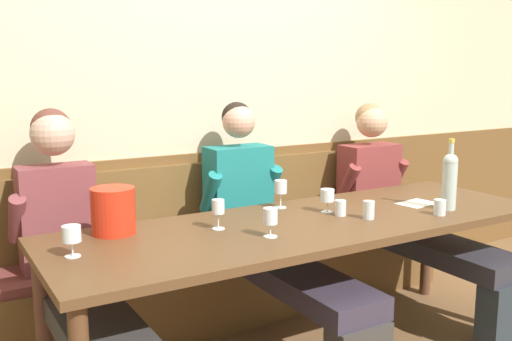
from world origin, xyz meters
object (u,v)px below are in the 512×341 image
ice_bucket (113,211)px  water_tumbler_left (440,207)px  water_tumbler_center (369,210)px  dining_table (309,235)px  person_right_seat (270,231)px  wine_bottle_green_tall (450,179)px  water_tumbler_right (340,208)px  wall_bench (241,270)px  wine_glass_center_front (218,209)px  wine_glass_mid_left (281,188)px  person_center_right_seat (406,209)px  person_center_left_seat (76,260)px  wine_glass_left_end (327,196)px  wine_glass_by_bottle (270,217)px  wine_glass_mid_right (72,235)px

ice_bucket → water_tumbler_left: ice_bucket is taller
water_tumbler_left → water_tumbler_center: 0.39m
dining_table → water_tumbler_left: 0.70m
person_right_seat → wine_bottle_green_tall: size_ratio=3.44×
water_tumbler_right → wall_bench: bearing=105.7°
water_tumbler_right → ice_bucket: bearing=166.2°
person_right_seat → wine_glass_center_front: size_ratio=9.17×
wine_glass_mid_left → water_tumbler_right: size_ratio=1.90×
person_center_right_seat → wine_glass_center_front: 1.50m
wine_glass_mid_left → water_tumbler_center: wine_glass_mid_left is taller
person_center_left_seat → wine_glass_center_front: (0.61, -0.24, 0.22)m
wine_glass_left_end → water_tumbler_left: size_ratio=1.55×
dining_table → water_tumbler_center: water_tumbler_center is taller
water_tumbler_center → water_tumbler_left: bearing=-19.0°
person_center_right_seat → wine_glass_by_bottle: size_ratio=9.72×
dining_table → wine_glass_left_end: size_ratio=20.77×
wine_glass_left_end → wine_glass_mid_left: (-0.15, 0.21, 0.02)m
ice_bucket → wine_glass_by_bottle: size_ratio=1.60×
person_right_seat → wine_glass_by_bottle: size_ratio=9.83×
wall_bench → ice_bucket: (-0.90, -0.43, 0.58)m
wine_glass_center_front → wine_bottle_green_tall: bearing=-12.8°
wine_glass_left_end → water_tumbler_center: (0.10, -0.21, -0.04)m
ice_bucket → wine_glass_mid_left: (0.93, 0.03, 0.00)m
wine_glass_mid_left → water_tumbler_right: (0.17, -0.30, -0.07)m
wine_glass_mid_right → person_right_seat: bearing=15.1°
wine_glass_left_end → water_tumbler_right: wine_glass_left_end is taller
wine_glass_mid_right → wall_bench: bearing=30.7°
wine_glass_center_front → water_tumbler_left: wine_glass_center_front is taller
wine_glass_by_bottle → water_tumbler_center: bearing=1.9°
person_right_seat → water_tumbler_right: size_ratio=16.41×
water_tumbler_center → wine_glass_by_bottle: bearing=-178.1°
wine_glass_center_front → wall_bench: bearing=53.3°
ice_bucket → wine_glass_by_bottle: 0.72m
wall_bench → person_center_left_seat: bearing=-160.7°
wine_glass_mid_left → water_tumbler_left: bearing=-41.4°
dining_table → wine_glass_by_bottle: bearing=-155.5°
person_center_left_seat → water_tumbler_right: 1.32m
dining_table → wine_glass_mid_left: (0.02, 0.30, 0.18)m
person_center_left_seat → person_right_seat: (1.05, -0.00, -0.02)m
dining_table → ice_bucket: 0.96m
wine_glass_by_bottle → wine_glass_left_end: 0.55m
wine_glass_by_bottle → wine_glass_left_end: size_ratio=1.07×
person_center_right_seat → water_tumbler_left: (-0.35, -0.58, 0.18)m
wine_bottle_green_tall → wine_glass_mid_left: 0.90m
water_tumbler_center → wine_bottle_green_tall: bearing=-7.6°
dining_table → wine_bottle_green_tall: size_ratio=6.80×
wall_bench → wine_glass_center_front: bearing=-126.7°
person_center_left_seat → wine_glass_left_end: size_ratio=10.49×
person_center_left_seat → ice_bucket: size_ratio=6.15×
wine_glass_mid_right → person_center_right_seat: bearing=8.1°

